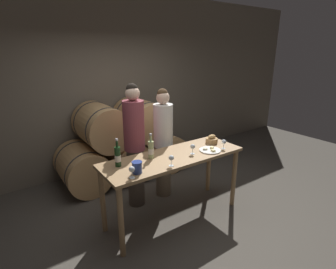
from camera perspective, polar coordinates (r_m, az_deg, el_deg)
ground_plane at (r=3.81m, az=1.17°, el=-17.34°), size 10.00×10.00×0.00m
stone_wall_back at (r=4.98m, az=-13.27°, el=10.59°), size 10.00×0.12×3.20m
barrel_stack at (r=4.68m, az=-9.71°, el=-2.06°), size 2.22×0.93×1.37m
tasting_table at (r=3.41m, az=1.25°, el=-6.51°), size 1.90×0.64×0.91m
person_left at (r=3.69m, az=-7.28°, el=-2.27°), size 0.29×0.29×1.79m
person_right at (r=3.94m, az=-1.05°, el=-1.67°), size 0.29×0.29×1.68m
wine_bottle_red at (r=3.08m, az=-10.89°, el=-4.72°), size 0.07×0.07×0.34m
wine_bottle_white at (r=3.25m, az=-3.72°, el=-3.30°), size 0.07×0.07×0.32m
blue_crock at (r=2.90m, az=-6.76°, el=-7.01°), size 0.12×0.12×0.13m
bread_basket at (r=3.85m, az=9.49°, el=-1.12°), size 0.17×0.17×0.13m
cheese_plate at (r=3.56m, az=9.14°, el=-3.35°), size 0.29×0.29×0.04m
wine_glass_far_left at (r=2.79m, az=-7.89°, el=-7.61°), size 0.06×0.06×0.13m
wine_glass_left at (r=3.04m, az=0.72°, el=-5.21°), size 0.06×0.06×0.13m
wine_glass_center at (r=3.40m, az=5.39°, el=-2.72°), size 0.06×0.06×0.13m
wine_glass_right at (r=3.64m, az=12.05°, el=-1.64°), size 0.06×0.06×0.13m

